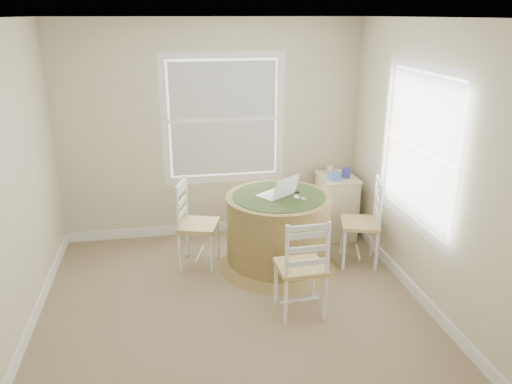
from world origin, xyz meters
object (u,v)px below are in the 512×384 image
object	(u,v)px
chair_left	(199,225)
laptop	(278,193)
corner_chest	(336,206)
round_table	(278,228)
chair_right	(360,223)
chair_near	(301,266)

from	to	relation	value
chair_left	laptop	world-z (taller)	laptop
corner_chest	round_table	bearing A→B (deg)	-142.65
round_table	corner_chest	xyz separation A→B (m)	(0.88, 0.67, -0.06)
chair_left	chair_right	world-z (taller)	same
round_table	corner_chest	size ratio (longest dim) A/B	1.71
chair_near	chair_right	bearing A→B (deg)	-138.80
chair_near	corner_chest	bearing A→B (deg)	-120.98
round_table	chair_near	size ratio (longest dim) A/B	1.38
round_table	chair_right	size ratio (longest dim) A/B	1.38
chair_left	corner_chest	world-z (taller)	chair_left
laptop	chair_near	bearing A→B (deg)	54.35
round_table	chair_right	bearing A→B (deg)	-2.02
laptop	corner_chest	xyz separation A→B (m)	(0.89, 0.65, -0.46)
chair_left	chair_right	bearing A→B (deg)	-82.43
chair_right	corner_chest	world-z (taller)	chair_right
chair_right	corner_chest	bearing A→B (deg)	-163.17
chair_right	laptop	world-z (taller)	laptop
round_table	chair_right	xyz separation A→B (m)	(0.89, -0.10, 0.03)
round_table	chair_near	xyz separation A→B (m)	(-0.01, -0.95, 0.03)
chair_left	chair_near	distance (m)	1.40
chair_near	corner_chest	size ratio (longest dim) A/B	1.24
round_table	chair_near	distance (m)	0.95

